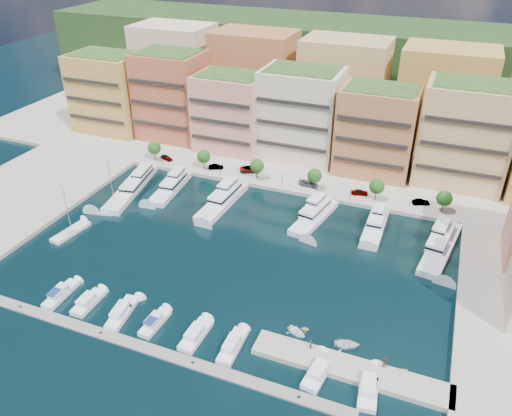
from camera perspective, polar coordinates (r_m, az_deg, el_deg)
The scene contains 54 objects.
ground at distance 107.50m, azimuth -2.53°, elevation -5.38°, with size 400.00×400.00×0.00m, color black.
north_quay at distance 158.72m, azimuth 6.66°, elevation 6.95°, with size 220.00×64.00×2.00m, color #9E998E.
hillside at distance 202.56m, azimuth 10.49°, elevation 11.93°, with size 240.00×40.00×58.00m, color #163214.
south_pontoon at distance 89.14m, azimuth -12.52°, elevation -15.41°, with size 72.00×2.20×0.35m, color gray.
finger_pier at distance 85.25m, azimuth 10.64°, elevation -17.85°, with size 32.00×5.00×2.00m, color #9E998E.
apartment_0 at distance 172.16m, azimuth -16.41°, elevation 12.56°, with size 22.00×16.50×24.80m.
apartment_1 at distance 161.34m, azimuth -9.61°, elevation 12.57°, with size 20.00×16.50×26.80m.
apartment_2 at distance 150.88m, azimuth -2.91°, elevation 10.88°, with size 20.00×15.50×22.80m.
apartment_3 at distance 145.15m, azimuth 5.11°, elevation 10.62°, with size 22.00×16.50×25.80m.
apartment_4 at distance 139.40m, azimuth 13.59°, elevation 8.58°, with size 20.00×15.50×23.80m.
apartment_5 at distance 139.85m, azimuth 22.74°, elevation 7.76°, with size 22.00×16.50×26.80m.
backblock_0 at distance 184.42m, azimuth -9.17°, elevation 15.42°, with size 26.00×18.00×30.00m, color beige.
backblock_1 at distance 171.51m, azimuth -0.17°, elevation 14.65°, with size 26.00×18.00×30.00m, color #BB6A46.
backblock_2 at distance 163.14m, azimuth 9.93°, elevation 13.36°, with size 26.00×18.00×30.00m, color tan.
backblock_3 at distance 160.06m, azimuth 20.62°, elevation 11.55°, with size 26.00×18.00×30.00m, color #C48847.
tree_0 at distance 148.07m, azimuth -11.55°, elevation 6.74°, with size 3.80×3.80×5.65m.
tree_1 at distance 140.46m, azimuth -5.99°, elevation 5.87°, with size 3.80×3.80×5.65m.
tree_2 at distance 134.33m, azimuth 0.12°, elevation 4.84°, with size 3.80×3.80×5.65m.
tree_3 at distance 129.89m, azimuth 6.71°, elevation 3.67°, with size 3.80×3.80×5.65m.
tree_4 at distance 127.32m, azimuth 13.64°, elevation 2.39°, with size 3.80×3.80×5.65m.
tree_5 at distance 126.74m, azimuth 20.73°, elevation 1.03°, with size 3.80×3.80×5.65m.
lamppost_0 at distance 144.65m, azimuth -10.64°, elevation 5.85°, with size 0.30×0.30×4.20m.
lamppost_1 at distance 136.50m, azimuth -4.16°, elevation 4.77°, with size 0.30×0.30×4.20m.
lamppost_2 at distance 130.34m, azimuth 3.02°, elevation 3.50°, with size 0.30×0.30×4.20m.
lamppost_3 at distance 126.47m, azimuth 10.75°, elevation 2.06°, with size 0.30×0.30×4.20m.
lamppost_4 at distance 125.09m, azimuth 18.79°, elevation 0.53°, with size 0.30×0.30×4.20m.
yacht_0 at distance 136.00m, azimuth -13.86°, elevation 2.57°, with size 9.28×26.00×7.30m.
yacht_1 at distance 133.60m, azimuth -9.63°, elevation 2.47°, with size 6.33×18.43×7.30m.
yacht_2 at distance 125.89m, azimuth -3.72°, elevation 1.07°, with size 5.79×20.87×7.30m.
yacht_4 at distance 119.84m, azimuth 6.75°, elevation -0.80°, with size 7.81×18.75×7.30m.
yacht_5 at distance 118.78m, azimuth 13.53°, elevation -1.76°, with size 4.20×15.51×7.30m.
yacht_6 at distance 115.79m, azimuth 20.40°, elevation -3.90°, with size 8.07×22.67×7.30m.
cruiser_1 at distance 103.39m, azimuth -21.43°, elevation -9.15°, with size 2.79×8.47×2.66m.
cruiser_2 at distance 99.75m, azimuth -18.64°, elevation -10.19°, with size 2.79×7.42×2.55m.
cruiser_3 at distance 95.75m, azimuth -15.07°, elevation -11.50°, with size 3.81×9.14×2.55m.
cruiser_4 at distance 92.47m, azimuth -11.50°, elevation -12.72°, with size 2.64×7.39×2.66m.
cruiser_5 at distance 89.17m, azimuth -6.91°, elevation -14.23°, with size 3.02×8.04×2.55m.
cruiser_6 at distance 86.84m, azimuth -2.71°, elevation -15.52°, with size 2.81×8.29×2.55m.
cruiser_8 at distance 83.61m, azimuth 7.11°, elevation -18.14°, with size 3.80×8.17×2.55m.
cruiser_9 at distance 82.92m, azimuth 12.73°, elevation -19.40°, with size 3.74×8.95×2.55m.
sailboat_2 at distance 129.60m, azimuth -16.03°, elevation 0.31°, with size 5.07×9.83×13.20m.
sailboat_1 at distance 121.72m, azimuth -20.43°, elevation -2.62°, with size 4.07×10.14×13.20m.
tender_3 at distance 86.81m, azimuth 16.50°, elevation -17.34°, with size 1.24×1.43×0.75m, color beige.
tender_0 at distance 89.60m, azimuth 4.67°, elevation -13.95°, with size 2.64×3.70×0.77m, color white.
tender_2 at distance 88.52m, azimuth 10.36°, elevation -15.09°, with size 3.11×4.36×0.90m, color white.
tender_1 at distance 90.29m, azimuth 5.64°, elevation -13.57°, with size 1.30×1.51×0.79m, color beige.
car_0 at distance 148.66m, azimuth -10.19°, elevation 5.69°, with size 1.65×4.10×1.40m, color gray.
car_1 at distance 141.26m, azimuth -4.60°, elevation 4.72°, with size 1.46×4.18×1.38m, color gray.
car_2 at distance 139.23m, azimuth -0.64°, elevation 4.48°, with size 2.76×5.98×1.66m, color gray.
car_3 at distance 132.42m, azimuth 6.02°, elevation 2.81°, with size 2.08×5.13×1.49m, color gray.
car_4 at distance 130.24m, azimuth 11.75°, elevation 1.78°, with size 1.71×4.25×1.45m, color gray.
car_5 at distance 129.73m, azimuth 18.33°, elevation 0.65°, with size 1.46×4.19×1.38m, color gray.
person_0 at distance 85.72m, azimuth 6.28°, elevation -15.22°, with size 0.63×0.41×1.73m, color #293553.
person_1 at distance 84.95m, azimuth 14.41°, elevation -16.71°, with size 0.92×0.72×1.89m, color brown.
Camera 1 is at (36.63, -78.97, 63.06)m, focal length 35.00 mm.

